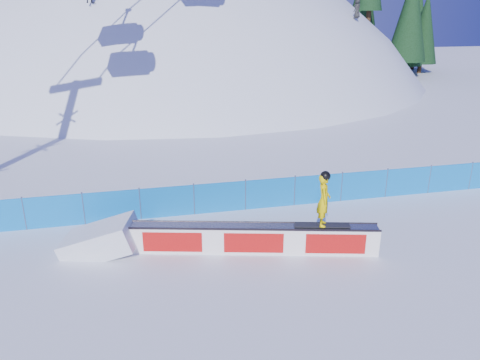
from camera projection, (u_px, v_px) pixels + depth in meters
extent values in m
plane|color=white|center=(311.00, 264.00, 14.37)|extent=(160.00, 160.00, 0.00)
sphere|color=white|center=(184.00, 224.00, 59.01)|extent=(64.00, 64.00, 64.00)
cylinder|color=#302013|center=(352.00, 5.00, 51.62)|extent=(0.50, 0.50, 1.40)
cylinder|color=#302013|center=(359.00, 8.00, 50.03)|extent=(0.50, 0.50, 1.40)
cylinder|color=#302013|center=(380.00, 30.00, 51.36)|extent=(0.50, 0.50, 1.40)
cylinder|color=#302013|center=(386.00, 55.00, 56.54)|extent=(0.50, 0.50, 1.40)
cone|color=black|center=(389.00, 22.00, 55.23)|extent=(2.84, 2.84, 6.46)
cylinder|color=#302013|center=(393.00, 60.00, 55.55)|extent=(0.50, 0.50, 1.40)
cone|color=black|center=(398.00, 18.00, 53.94)|extent=(3.62, 3.62, 8.22)
cylinder|color=#302013|center=(389.00, 65.00, 61.03)|extent=(0.50, 0.50, 1.40)
cone|color=black|center=(392.00, 34.00, 59.69)|extent=(2.94, 2.94, 6.67)
cylinder|color=#302013|center=(437.00, 73.00, 53.62)|extent=(0.50, 0.50, 1.40)
cone|color=black|center=(442.00, 38.00, 52.30)|extent=(2.87, 2.87, 6.52)
cylinder|color=#302013|center=(431.00, 67.00, 59.17)|extent=(0.50, 0.50, 1.40)
cone|color=black|center=(435.00, 35.00, 57.83)|extent=(2.94, 2.94, 6.67)
cube|color=blue|center=(270.00, 193.00, 18.29)|extent=(22.00, 0.03, 1.20)
cylinder|color=#3A4769|center=(24.00, 213.00, 16.40)|extent=(0.05, 0.05, 1.30)
cylinder|color=#3A4769|center=(84.00, 208.00, 16.82)|extent=(0.05, 0.05, 1.30)
cylinder|color=#3A4769|center=(140.00, 203.00, 17.23)|extent=(0.05, 0.05, 1.30)
cylinder|color=#3A4769|center=(194.00, 198.00, 17.65)|extent=(0.05, 0.05, 1.30)
cylinder|color=#3A4769|center=(245.00, 194.00, 18.07)|extent=(0.05, 0.05, 1.30)
cylinder|color=#3A4769|center=(295.00, 190.00, 18.48)|extent=(0.05, 0.05, 1.30)
cylinder|color=#3A4769|center=(342.00, 186.00, 18.90)|extent=(0.05, 0.05, 1.30)
cylinder|color=#3A4769|center=(386.00, 182.00, 19.32)|extent=(0.05, 0.05, 1.30)
cylinder|color=#3A4769|center=(429.00, 179.00, 19.73)|extent=(0.05, 0.05, 1.30)
cylinder|color=#3A4769|center=(471.00, 175.00, 20.15)|extent=(0.05, 0.05, 1.30)
cube|color=white|center=(254.00, 239.00, 14.94)|extent=(7.78, 2.42, 0.89)
cube|color=#9799A4|center=(254.00, 226.00, 14.78)|extent=(7.71, 2.42, 0.04)
cube|color=black|center=(254.00, 230.00, 14.53)|extent=(7.67, 1.97, 0.06)
cube|color=black|center=(254.00, 222.00, 15.02)|extent=(7.67, 1.97, 0.06)
cube|color=red|center=(254.00, 243.00, 14.70)|extent=(7.28, 1.86, 0.67)
cube|color=red|center=(254.00, 236.00, 15.18)|extent=(7.28, 1.86, 0.67)
cube|color=black|center=(322.00, 225.00, 14.71)|extent=(1.77, 0.73, 0.03)
imported|color=#F5D701|center=(324.00, 200.00, 14.42)|extent=(0.59, 0.72, 1.69)
sphere|color=black|center=(325.00, 176.00, 14.15)|extent=(0.31, 0.31, 0.31)
imported|color=black|center=(357.00, 8.00, 40.07)|extent=(0.54, 0.82, 1.65)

